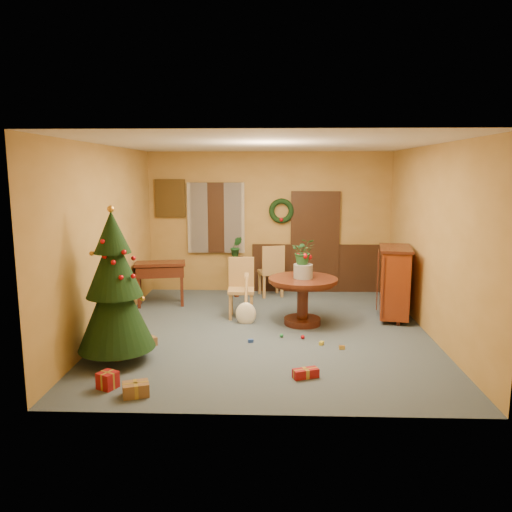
{
  "coord_description": "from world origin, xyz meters",
  "views": [
    {
      "loc": [
        0.09,
        -7.58,
        2.5
      ],
      "look_at": [
        -0.19,
        0.4,
        1.14
      ],
      "focal_mm": 35.0,
      "sensor_mm": 36.0,
      "label": 1
    }
  ],
  "objects_px": {
    "christmas_tree": "(115,289)",
    "writing_desk": "(160,273)",
    "dining_table": "(303,292)",
    "sideboard": "(394,281)",
    "chair_near": "(241,285)"
  },
  "relations": [
    {
      "from": "sideboard",
      "to": "christmas_tree",
      "type": "bearing_deg",
      "value": -153.22
    },
    {
      "from": "chair_near",
      "to": "christmas_tree",
      "type": "height_order",
      "value": "christmas_tree"
    },
    {
      "from": "sideboard",
      "to": "writing_desk",
      "type": "bearing_deg",
      "value": 170.12
    },
    {
      "from": "chair_near",
      "to": "christmas_tree",
      "type": "relative_size",
      "value": 0.49
    },
    {
      "from": "dining_table",
      "to": "christmas_tree",
      "type": "bearing_deg",
      "value": -146.19
    },
    {
      "from": "dining_table",
      "to": "writing_desk",
      "type": "distance_m",
      "value": 2.83
    },
    {
      "from": "chair_near",
      "to": "christmas_tree",
      "type": "bearing_deg",
      "value": -125.3
    },
    {
      "from": "chair_near",
      "to": "writing_desk",
      "type": "distance_m",
      "value": 1.71
    },
    {
      "from": "chair_near",
      "to": "writing_desk",
      "type": "bearing_deg",
      "value": 156.83
    },
    {
      "from": "writing_desk",
      "to": "chair_near",
      "type": "bearing_deg",
      "value": -23.17
    },
    {
      "from": "chair_near",
      "to": "sideboard",
      "type": "distance_m",
      "value": 2.62
    },
    {
      "from": "sideboard",
      "to": "chair_near",
      "type": "bearing_deg",
      "value": 178.73
    },
    {
      "from": "dining_table",
      "to": "sideboard",
      "type": "bearing_deg",
      "value": 13.32
    },
    {
      "from": "chair_near",
      "to": "sideboard",
      "type": "relative_size",
      "value": 0.82
    },
    {
      "from": "christmas_tree",
      "to": "writing_desk",
      "type": "relative_size",
      "value": 2.07
    }
  ]
}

